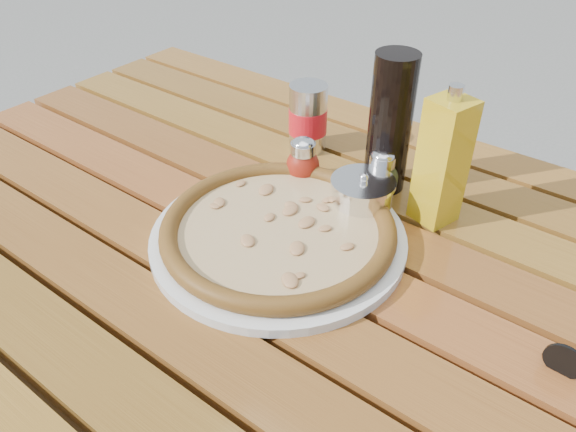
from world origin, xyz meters
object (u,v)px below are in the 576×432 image
Objects in this scene: pepper_shaker at (303,162)px; pizza at (278,229)px; olive_oil_cruet at (442,162)px; parmesan_tin at (362,197)px; soda_can at (308,118)px; plate at (278,237)px; oregano_shaker at (381,174)px; table at (280,279)px; dark_bottle at (390,124)px.

pizza is at bearing -66.25° from pepper_shaker.
pizza is 0.16m from pepper_shaker.
olive_oil_cruet reaches higher than parmesan_tin.
soda_can is at bearing 121.84° from pepper_shaker.
pepper_shaker is at bearing -169.18° from olive_oil_cruet.
oregano_shaker is (0.05, 0.19, 0.03)m from plate.
pizza reaches higher than table.
table is 6.67× the size of olive_oil_cruet.
pizza is 3.68× the size of soda_can.
pepper_shaker reaches higher than table.
plate is 1.71× the size of olive_oil_cruet.
dark_bottle is at bearing 107.27° from oregano_shaker.
oregano_shaker is at bearing 74.11° from pizza.
oregano_shaker is 0.08m from dark_bottle.
plate is 4.39× the size of oregano_shaker.
pizza is at bearing -74.45° from table.
oregano_shaker is 0.11m from olive_oil_cruet.
oregano_shaker is at bearing 20.33° from pepper_shaker.
soda_can is (-0.18, 0.05, 0.02)m from oregano_shaker.
pizza is 0.27m from soda_can.
pizza is 2.10× the size of olive_oil_cruet.
plate reaches higher than table.
pepper_shaker is at bearing 171.98° from parmesan_tin.
olive_oil_cruet is (0.09, -0.00, 0.06)m from oregano_shaker.
olive_oil_cruet is (0.15, 0.18, 0.17)m from table.
oregano_shaker is at bearing 93.06° from parmesan_tin.
plate is 3.35× the size of parmesan_tin.
olive_oil_cruet is at bearing 10.82° from pepper_shaker.
olive_oil_cruet is at bearing 51.61° from pizza.
pepper_shaker is (-0.06, 0.15, 0.03)m from plate.
table is 0.30m from soda_can.
parmesan_tin is (0.06, 0.13, 0.02)m from plate.
dark_bottle is 0.11m from olive_oil_cruet.
pepper_shaker is 0.12m from parmesan_tin.
soda_can reaches higher than parmesan_tin.
plate is 0.28m from soda_can.
pizza reaches higher than plate.
dark_bottle reaches higher than pepper_shaker.
soda_can is at bearing 163.70° from oregano_shaker.
parmesan_tin reaches higher than pizza.
dark_bottle reaches higher than plate.
pizza is at bearing -105.89° from oregano_shaker.
oregano_shaker is at bearing 177.99° from olive_oil_cruet.
table is 0.29m from dark_bottle.
olive_oil_cruet is at bearing -11.50° from soda_can.
pizza is 2.01× the size of dark_bottle.
parmesan_tin is at bearing -31.96° from soda_can.
dark_bottle is at bearing -8.01° from soda_can.
dark_bottle is at bearing 78.27° from pizza.
olive_oil_cruet reaches higher than soda_can.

